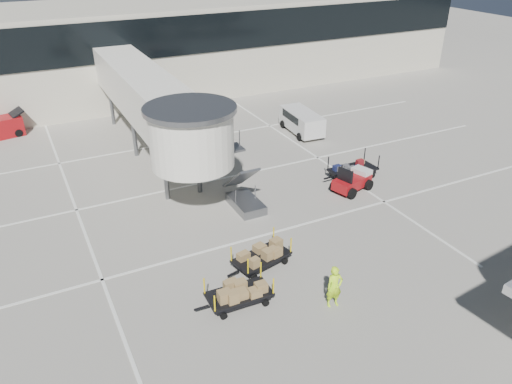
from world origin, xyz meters
TOP-DOWN VIEW (x-y plane):
  - ground at (0.00, 0.00)m, footprint 140.00×140.00m
  - lane_markings at (-0.67, 9.33)m, footprint 40.00×30.00m
  - terminal at (-0.35, 29.94)m, footprint 64.00×12.11m
  - jet_bridge at (-3.97, 12.26)m, footprint 5.70×20.40m
  - baggage_tug at (5.24, 4.06)m, footprint 2.70×2.14m
  - suitcase_cart at (6.28, 5.47)m, footprint 3.73×1.60m
  - box_cart_near at (-3.29, -0.26)m, footprint 3.39×1.92m
  - box_cart_far at (-5.14, -2.18)m, footprint 3.34×1.43m
  - ground_worker at (-1.70, -4.05)m, footprint 0.75×0.55m
  - minivan at (7.48, 13.72)m, footprint 2.21×4.51m

SIDE VIEW (x-z plane):
  - ground at x=0.00m, z-range 0.00..0.00m
  - lane_markings at x=-0.67m, z-range 0.00..0.02m
  - suitcase_cart at x=6.28m, z-range -0.22..1.23m
  - box_cart_near at x=-3.29m, z-range -0.13..1.17m
  - box_cart_far at x=-5.14m, z-range -0.13..1.17m
  - baggage_tug at x=5.24m, z-range -0.22..1.40m
  - ground_worker at x=-1.70m, z-range 0.00..1.90m
  - minivan at x=7.48m, z-range 0.17..1.83m
  - terminal at x=-0.35m, z-range -3.49..11.71m
  - jet_bridge at x=-3.97m, z-range 1.27..7.30m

